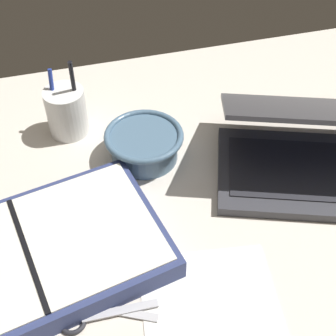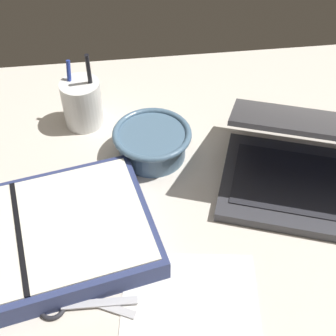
# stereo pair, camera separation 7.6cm
# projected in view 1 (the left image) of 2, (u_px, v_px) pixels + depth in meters

# --- Properties ---
(desk_top) EXTENTS (1.40, 1.00, 0.02)m
(desk_top) POSITION_uv_depth(u_px,v_px,m) (168.00, 228.00, 0.78)
(desk_top) COLOR beige
(desk_top) RESTS_ON ground
(laptop) EXTENTS (0.39, 0.35, 0.16)m
(laptop) POSITION_uv_depth(u_px,v_px,m) (313.00, 152.00, 0.82)
(laptop) COLOR #38383D
(laptop) RESTS_ON desk_top
(bowl) EXTENTS (0.15, 0.15, 0.06)m
(bowl) POSITION_uv_depth(u_px,v_px,m) (142.00, 144.00, 0.86)
(bowl) COLOR slate
(bowl) RESTS_ON desk_top
(pen_cup) EXTENTS (0.08, 0.08, 0.16)m
(pen_cup) POSITION_uv_depth(u_px,v_px,m) (67.00, 111.00, 0.90)
(pen_cup) COLOR white
(pen_cup) RESTS_ON desk_top
(planner) EXTENTS (0.44, 0.31, 0.04)m
(planner) POSITION_uv_depth(u_px,v_px,m) (30.00, 260.00, 0.70)
(planner) COLOR navy
(planner) RESTS_ON desk_top
(scissors) EXTENTS (0.14, 0.08, 0.01)m
(scissors) POSITION_uv_depth(u_px,v_px,m) (86.00, 312.00, 0.66)
(scissors) COLOR #B7B7BC
(scissors) RESTS_ON desk_top
(paper_sheet_front) EXTENTS (0.23, 0.29, 0.00)m
(paper_sheet_front) POSITION_uv_depth(u_px,v_px,m) (216.00, 332.00, 0.64)
(paper_sheet_front) COLOR white
(paper_sheet_front) RESTS_ON desk_top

